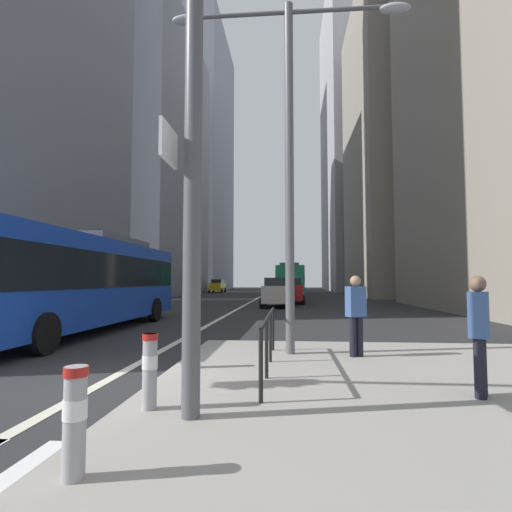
# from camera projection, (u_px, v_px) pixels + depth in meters

# --- Properties ---
(ground_plane) EXTENTS (160.00, 160.00, 0.00)m
(ground_plane) POSITION_uv_depth(u_px,v_px,m) (242.00, 307.00, 26.62)
(ground_plane) COLOR #28282B
(median_island) EXTENTS (9.00, 10.00, 0.15)m
(median_island) POSITION_uv_depth(u_px,v_px,m) (464.00, 406.00, 5.28)
(median_island) COLOR gray
(median_island) RESTS_ON ground
(lane_centre_line) EXTENTS (0.20, 80.00, 0.01)m
(lane_centre_line) POSITION_uv_depth(u_px,v_px,m) (255.00, 300.00, 36.56)
(lane_centre_line) COLOR beige
(lane_centre_line) RESTS_ON ground
(office_tower_left_mid) EXTENTS (13.64, 22.85, 34.30)m
(office_tower_left_mid) POSITION_uv_depth(u_px,v_px,m) (138.00, 160.00, 50.40)
(office_tower_left_mid) COLOR slate
(office_tower_left_mid) RESTS_ON ground
(office_tower_left_far) EXTENTS (12.82, 24.49, 52.13)m
(office_tower_left_far) POSITION_uv_depth(u_px,v_px,m) (194.00, 161.00, 80.25)
(office_tower_left_far) COLOR slate
(office_tower_left_far) RESTS_ON ground
(office_tower_right_mid) EXTENTS (12.25, 18.37, 34.92)m
(office_tower_right_mid) POSITION_uv_depth(u_px,v_px,m) (407.00, 147.00, 46.33)
(office_tower_right_mid) COLOR gray
(office_tower_right_mid) RESTS_ON ground
(office_tower_right_far) EXTENTS (13.82, 25.41, 54.71)m
(office_tower_right_far) POSITION_uv_depth(u_px,v_px,m) (364.00, 140.00, 72.14)
(office_tower_right_far) COLOR #9E9EA3
(office_tower_right_far) RESTS_ON ground
(city_bus_blue_oncoming) EXTENTS (2.71, 11.99, 3.40)m
(city_bus_blue_oncoming) POSITION_uv_depth(u_px,v_px,m) (82.00, 278.00, 13.33)
(city_bus_blue_oncoming) COLOR #14389E
(city_bus_blue_oncoming) RESTS_ON ground
(city_bus_red_receding) EXTENTS (2.93, 11.86, 3.40)m
(city_bus_red_receding) POSITION_uv_depth(u_px,v_px,m) (288.00, 280.00, 39.70)
(city_bus_red_receding) COLOR #198456
(city_bus_red_receding) RESTS_ON ground
(city_bus_red_distant) EXTENTS (2.86, 11.65, 3.40)m
(city_bus_red_distant) POSITION_uv_depth(u_px,v_px,m) (291.00, 280.00, 61.23)
(city_bus_red_distant) COLOR red
(city_bus_red_distant) RESTS_ON ground
(car_oncoming_mid) EXTENTS (2.10, 4.25, 1.94)m
(car_oncoming_mid) POSITION_uv_depth(u_px,v_px,m) (217.00, 286.00, 58.66)
(car_oncoming_mid) COLOR gold
(car_oncoming_mid) RESTS_ON ground
(car_receding_near) EXTENTS (2.08, 4.11, 1.94)m
(car_receding_near) POSITION_uv_depth(u_px,v_px,m) (277.00, 292.00, 26.13)
(car_receding_near) COLOR #B2A899
(car_receding_near) RESTS_ON ground
(car_receding_far) EXTENTS (2.10, 4.18, 1.94)m
(car_receding_far) POSITION_uv_depth(u_px,v_px,m) (291.00, 291.00, 30.35)
(car_receding_far) COLOR maroon
(car_receding_far) RESTS_ON ground
(car_oncoming_far) EXTENTS (2.21, 4.37, 1.94)m
(car_oncoming_far) POSITION_uv_depth(u_px,v_px,m) (130.00, 292.00, 25.85)
(car_oncoming_far) COLOR #232838
(car_oncoming_far) RESTS_ON ground
(traffic_signal_gantry) EXTENTS (6.17, 0.65, 6.00)m
(traffic_signal_gantry) POSITION_uv_depth(u_px,v_px,m) (35.00, 94.00, 5.02)
(traffic_signal_gantry) COLOR #515156
(traffic_signal_gantry) RESTS_ON median_island
(street_lamp_post) EXTENTS (5.50, 0.32, 8.00)m
(street_lamp_post) POSITION_uv_depth(u_px,v_px,m) (289.00, 125.00, 8.98)
(street_lamp_post) COLOR #56565B
(street_lamp_post) RESTS_ON median_island
(bollard_left) EXTENTS (0.20, 0.20, 0.90)m
(bollard_left) POSITION_uv_depth(u_px,v_px,m) (75.00, 416.00, 3.21)
(bollard_left) COLOR #99999E
(bollard_left) RESTS_ON median_island
(bollard_right) EXTENTS (0.20, 0.20, 0.93)m
(bollard_right) POSITION_uv_depth(u_px,v_px,m) (150.00, 367.00, 4.95)
(bollard_right) COLOR #99999E
(bollard_right) RESTS_ON median_island
(bollard_back) EXTENTS (0.20, 0.20, 0.78)m
(bollard_back) POSITION_uv_depth(u_px,v_px,m) (191.00, 344.00, 7.28)
(bollard_back) COLOR #99999E
(bollard_back) RESTS_ON median_island
(pedestrian_railing) EXTENTS (0.06, 3.98, 0.98)m
(pedestrian_railing) POSITION_uv_depth(u_px,v_px,m) (269.00, 329.00, 7.16)
(pedestrian_railing) COLOR black
(pedestrian_railing) RESTS_ON median_island
(pedestrian_waiting) EXTENTS (0.39, 0.45, 1.66)m
(pedestrian_waiting) POSITION_uv_depth(u_px,v_px,m) (479.00, 329.00, 5.47)
(pedestrian_waiting) COLOR black
(pedestrian_waiting) RESTS_ON median_island
(pedestrian_walking) EXTENTS (0.44, 0.37, 1.70)m
(pedestrian_walking) POSITION_uv_depth(u_px,v_px,m) (356.00, 311.00, 8.39)
(pedestrian_walking) COLOR black
(pedestrian_walking) RESTS_ON median_island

